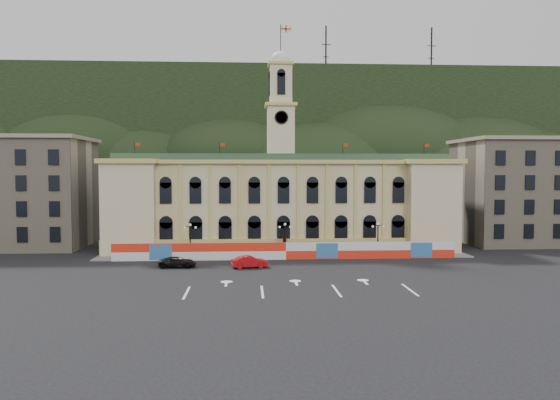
{
  "coord_description": "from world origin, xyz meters",
  "views": [
    {
      "loc": [
        -5.49,
        -63.46,
        12.86
      ],
      "look_at": [
        -0.69,
        18.0,
        8.52
      ],
      "focal_mm": 35.0,
      "sensor_mm": 36.0,
      "label": 1
    }
  ],
  "objects": [
    {
      "name": "side_building_right",
      "position": [
        43.0,
        30.93,
        9.33
      ],
      "size": [
        21.0,
        17.0,
        18.6
      ],
      "color": "tan",
      "rests_on": "ground"
    },
    {
      "name": "black_suv",
      "position": [
        -14.91,
        9.48,
        0.69
      ],
      "size": [
        2.43,
        5.06,
        1.39
      ],
      "primitive_type": "imported",
      "rotation": [
        0.0,
        0.0,
        1.56
      ],
      "color": "black",
      "rests_on": "ground"
    },
    {
      "name": "red_sedan",
      "position": [
        -5.3,
        8.51,
        0.79
      ],
      "size": [
        3.44,
        5.42,
        1.58
      ],
      "primitive_type": "imported",
      "rotation": [
        0.0,
        0.0,
        1.76
      ],
      "color": "#A50B0F",
      "rests_on": "ground"
    },
    {
      "name": "statue",
      "position": [
        0.0,
        18.0,
        1.19
      ],
      "size": [
        1.4,
        1.4,
        3.72
      ],
      "color": "#595651",
      "rests_on": "ground"
    },
    {
      "name": "hoarding_fence",
      "position": [
        0.06,
        15.07,
        1.25
      ],
      "size": [
        50.0,
        0.44,
        2.5
      ],
      "color": "red",
      "rests_on": "ground"
    },
    {
      "name": "lamp_right",
      "position": [
        14.0,
        17.0,
        3.07
      ],
      "size": [
        1.96,
        0.44,
        5.15
      ],
      "color": "black",
      "rests_on": "ground"
    },
    {
      "name": "lane_markings",
      "position": [
        0.0,
        -5.0,
        0.0
      ],
      "size": [
        26.0,
        10.0,
        0.02
      ],
      "primitive_type": null,
      "color": "white",
      "rests_on": "ground"
    },
    {
      "name": "side_building_left",
      "position": [
        -43.0,
        30.93,
        9.33
      ],
      "size": [
        21.0,
        17.0,
        18.6
      ],
      "color": "tan",
      "rests_on": "ground"
    },
    {
      "name": "hill_ridge",
      "position": [
        0.03,
        121.99,
        19.48
      ],
      "size": [
        230.0,
        80.0,
        64.0
      ],
      "color": "black",
      "rests_on": "ground"
    },
    {
      "name": "city_hall",
      "position": [
        0.0,
        27.63,
        7.85
      ],
      "size": [
        56.2,
        17.6,
        37.1
      ],
      "color": "beige",
      "rests_on": "ground"
    },
    {
      "name": "ground",
      "position": [
        0.0,
        0.0,
        0.0
      ],
      "size": [
        260.0,
        260.0,
        0.0
      ],
      "primitive_type": "plane",
      "color": "black",
      "rests_on": "ground"
    },
    {
      "name": "lamp_left",
      "position": [
        -14.0,
        17.0,
        3.07
      ],
      "size": [
        1.96,
        0.44,
        5.15
      ],
      "color": "black",
      "rests_on": "ground"
    },
    {
      "name": "pavement",
      "position": [
        0.0,
        17.75,
        0.08
      ],
      "size": [
        56.0,
        5.5,
        0.16
      ],
      "primitive_type": "cube",
      "color": "slate",
      "rests_on": "ground"
    },
    {
      "name": "lamp_center",
      "position": [
        0.0,
        17.0,
        3.07
      ],
      "size": [
        1.96,
        0.44,
        5.15
      ],
      "color": "black",
      "rests_on": "ground"
    }
  ]
}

